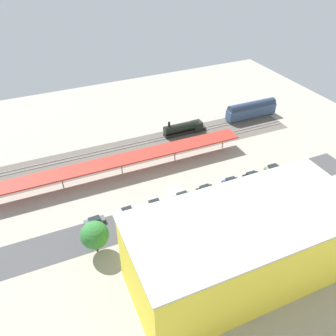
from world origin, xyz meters
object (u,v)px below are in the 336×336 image
object	(u,v)px
locomotive	(185,128)
street_tree_0	(152,215)
parked_car_0	(273,168)
parked_car_2	(231,182)
passenger_coach	(251,109)
parked_car_4	(182,196)
construction_building	(242,248)
street_tree_2	(249,190)
traffic_light	(251,191)
parked_car_7	(95,221)
street_tree_1	(95,235)
parked_car_3	(205,190)
parked_car_5	(155,204)
box_truck_2	(171,233)
box_truck_1	(155,232)
box_truck_0	(159,235)
platform_canopy_near	(121,160)
parked_car_1	(251,176)
parked_car_6	(127,212)

from	to	relation	value
locomotive	street_tree_0	world-z (taller)	street_tree_0
parked_car_0	parked_car_2	xyz separation A→B (m)	(13.66, 0.21, -0.00)
passenger_coach	parked_car_2	size ratio (longest dim) A/B	3.99
passenger_coach	parked_car_4	distance (m)	49.36
construction_building	street_tree_0	bearing A→B (deg)	-56.61
street_tree_2	traffic_light	xyz separation A→B (m)	(-0.51, -0.06, -0.41)
parked_car_7	street_tree_1	size ratio (longest dim) A/B	0.60
construction_building	parked_car_3	bearing A→B (deg)	-103.94
parked_car_5	construction_building	size ratio (longest dim) A/B	0.11
street_tree_2	parked_car_7	bearing A→B (deg)	-14.22
box_truck_2	street_tree_0	world-z (taller)	street_tree_0
parked_car_5	street_tree_2	distance (m)	22.61
parked_car_0	parked_car_2	distance (m)	13.67
parked_car_3	traffic_light	distance (m)	11.48
traffic_light	box_truck_1	bearing A→B (deg)	1.77
parked_car_5	parked_car_0	bearing A→B (deg)	-179.98
box_truck_0	street_tree_1	xyz separation A→B (m)	(12.78, -2.69, 3.11)
parked_car_7	traffic_light	world-z (taller)	traffic_light
platform_canopy_near	box_truck_2	world-z (taller)	platform_canopy_near
parked_car_2	parked_car_5	distance (m)	21.39
parked_car_7	street_tree_1	bearing A→B (deg)	79.27
street_tree_0	street_tree_2	bearing A→B (deg)	177.88
parked_car_2	box_truck_0	xyz separation A→B (m)	(24.61, 10.06, 0.99)
parked_car_2	construction_building	xyz separation A→B (m)	(14.17, 24.23, 6.99)
box_truck_1	street_tree_0	bearing A→B (deg)	-92.12
parked_car_0	box_truck_1	size ratio (longest dim) A/B	0.49
traffic_light	parked_car_7	bearing A→B (deg)	-13.92
parked_car_1	parked_car_7	size ratio (longest dim) A/B	1.01
box_truck_0	street_tree_0	distance (m)	4.50
street_tree_0	street_tree_1	xyz separation A→B (m)	(12.48, 0.08, -0.43)
box_truck_0	street_tree_2	size ratio (longest dim) A/B	1.33
passenger_coach	box_truck_1	xyz separation A→B (m)	(51.27, 37.19, -1.52)
platform_canopy_near	parked_car_5	bearing A→B (deg)	100.17
passenger_coach	box_truck_1	size ratio (longest dim) A/B	1.95
passenger_coach	parked_car_0	distance (m)	30.89
parked_car_0	parked_car_5	distance (m)	35.06
parked_car_1	construction_building	distance (m)	32.27
parked_car_3	box_truck_1	bearing A→B (deg)	27.09
locomotive	box_truck_1	size ratio (longest dim) A/B	1.50
parked_car_0	parked_car_1	xyz separation A→B (m)	(7.38, 0.45, 0.04)
parked_car_3	parked_car_4	xyz separation A→B (m)	(6.34, -0.05, -0.03)
parked_car_6	construction_building	distance (m)	29.15
platform_canopy_near	passenger_coach	xyz separation A→B (m)	(-50.57, -12.11, -1.21)
parked_car_3	street_tree_2	xyz separation A→B (m)	(-7.00, 8.12, 3.64)
street_tree_1	platform_canopy_near	bearing A→B (deg)	-119.14
platform_canopy_near	parked_car_5	world-z (taller)	platform_canopy_near
parked_car_4	parked_car_5	size ratio (longest dim) A/B	1.03
parked_car_2	construction_building	size ratio (longest dim) A/B	0.11
parked_car_1	parked_car_7	world-z (taller)	parked_car_1
locomotive	parked_car_7	bearing A→B (deg)	36.92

